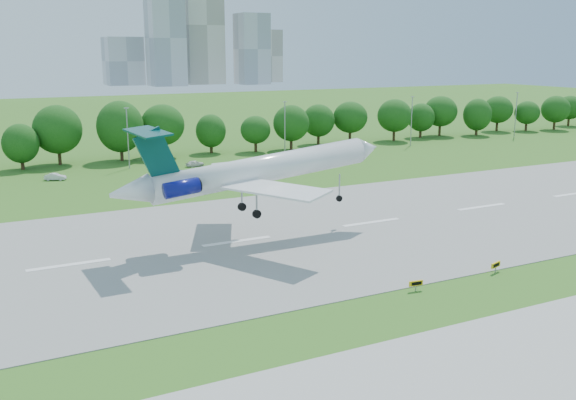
# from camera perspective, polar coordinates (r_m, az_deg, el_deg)

# --- Properties ---
(ground) EXTENTS (600.00, 600.00, 0.00)m
(ground) POSITION_cam_1_polar(r_m,az_deg,el_deg) (70.87, 18.85, -6.69)
(ground) COLOR #37641A
(ground) RESTS_ON ground
(runway) EXTENTS (400.00, 45.00, 0.08)m
(runway) POSITION_cam_1_polar(r_m,az_deg,el_deg) (89.15, 7.42, -2.01)
(runway) COLOR gray
(runway) RESTS_ON ground
(tree_line) EXTENTS (288.40, 8.40, 10.40)m
(tree_line) POSITION_cam_1_polar(r_m,az_deg,el_deg) (147.34, -7.30, 6.43)
(tree_line) COLOR #382314
(tree_line) RESTS_ON ground
(light_poles) EXTENTS (175.90, 0.25, 12.19)m
(light_poles) POSITION_cam_1_polar(r_m,az_deg,el_deg) (137.14, -6.88, 6.01)
(light_poles) COLOR gray
(light_poles) RESTS_ON ground
(skyline) EXTENTS (127.00, 52.00, 80.00)m
(skyline) POSITION_cam_1_polar(r_m,az_deg,el_deg) (461.37, -8.13, 13.94)
(skyline) COLOR #B2B2B7
(skyline) RESTS_ON ground
(airliner) EXTENTS (36.69, 26.63, 11.60)m
(airliner) POSITION_cam_1_polar(r_m,az_deg,el_deg) (78.53, -3.45, 2.62)
(airliner) COLOR white
(airliner) RESTS_ON ground
(taxi_sign_left) EXTENTS (1.60, 0.64, 1.14)m
(taxi_sign_left) POSITION_cam_1_polar(r_m,az_deg,el_deg) (72.33, 17.99, -5.52)
(taxi_sign_left) COLOR gray
(taxi_sign_left) RESTS_ON ground
(taxi_sign_centre) EXTENTS (1.50, 0.34, 1.05)m
(taxi_sign_centre) POSITION_cam_1_polar(r_m,az_deg,el_deg) (65.02, 11.31, -7.28)
(taxi_sign_centre) COLOR gray
(taxi_sign_centre) RESTS_ON ground
(service_vehicle_a) EXTENTS (4.00, 2.71, 1.25)m
(service_vehicle_a) POSITION_cam_1_polar(r_m,az_deg,el_deg) (124.94, -19.99, 1.95)
(service_vehicle_a) COLOR silver
(service_vehicle_a) RESTS_ON ground
(service_vehicle_b) EXTENTS (3.96, 2.12, 1.28)m
(service_vehicle_b) POSITION_cam_1_polar(r_m,az_deg,el_deg) (132.76, -8.28, 3.24)
(service_vehicle_b) COLOR silver
(service_vehicle_b) RESTS_ON ground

